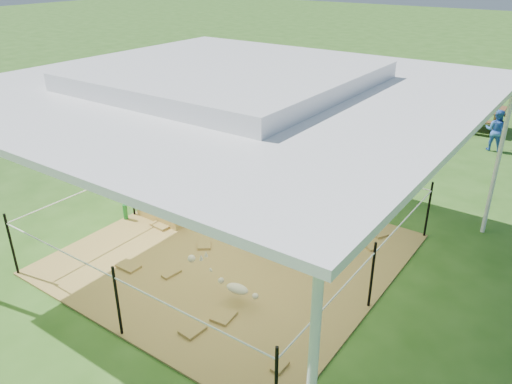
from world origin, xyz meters
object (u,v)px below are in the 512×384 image
Objects in this scene: foal at (237,287)px; distant_person at (496,130)px; straw_bale at (166,206)px; green_bottle at (125,212)px; pony at (279,219)px; woman at (166,165)px; picnic_table_near at (472,117)px.

distant_person reaches higher than foal.
straw_bale is 2.75m from foal.
distant_person is at bearing 73.62° from foal.
straw_bale is at bearing 39.29° from green_bottle.
pony is 6.94m from distant_person.
pony is (2.68, 0.80, 0.34)m from green_bottle.
pony reaches higher than foal.
foal is (2.38, -1.19, -0.78)m from woman.
picnic_table_near reaches higher than foal.
foal is 9.69m from picnic_table_near.
picnic_table_near is at bearing 68.07° from green_bottle.
foal is (0.35, -1.54, -0.23)m from pony.
distant_person is at bearing -62.73° from picnic_table_near.
distant_person is at bearing 60.97° from straw_bale.
foal reaches higher than straw_bale.
foal is (3.03, -0.74, 0.11)m from green_bottle.
woman is (0.10, 0.00, 0.81)m from straw_bale.
distant_person reaches higher than pony.
straw_bale is 0.82m from woman.
foal is 0.88× the size of distant_person.
woman is at bearing 146.92° from foal.
woman is 2.77m from foal.
green_bottle is 0.27× the size of distant_person.
pony is 1.59m from foal.
woman is 1.33× the size of foal.
straw_bale is 0.72m from green_bottle.
foal is 0.57× the size of picnic_table_near.
green_bottle is 0.24× the size of pony.
foal is at bearing -97.24° from picnic_table_near.
picnic_table_near is (0.57, 9.68, 0.05)m from foal.
woman is 1.18× the size of distant_person.
distant_person is at bearing 59.24° from green_bottle.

